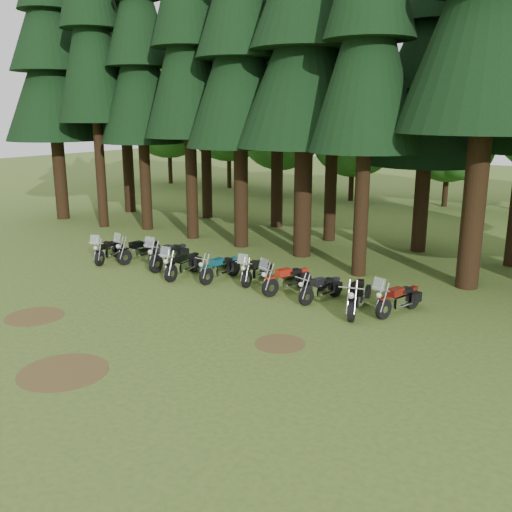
# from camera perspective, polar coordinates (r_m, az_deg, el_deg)

# --- Properties ---
(ground) EXTENTS (120.00, 120.00, 0.00)m
(ground) POSITION_cam_1_polar(r_m,az_deg,el_deg) (18.21, -10.62, -6.01)
(ground) COLOR #3F5821
(ground) RESTS_ON ground
(pine_front_0) EXTENTS (5.49, 5.49, 16.17)m
(pine_front_0) POSITION_cam_1_polar(r_m,az_deg,el_deg) (35.64, -19.99, 19.05)
(pine_front_0) COLOR black
(pine_front_0) RESTS_ON ground
(pine_front_2) EXTENTS (4.32, 4.32, 16.22)m
(pine_front_2) POSITION_cam_1_polar(r_m,az_deg,el_deg) (31.15, -11.65, 20.44)
(pine_front_2) COLOR black
(pine_front_2) RESTS_ON ground
(pine_front_3) EXTENTS (4.32, 4.32, 17.57)m
(pine_front_3) POSITION_cam_1_polar(r_m,az_deg,el_deg) (28.67, -6.93, 22.81)
(pine_front_3) COLOR black
(pine_front_3) RESTS_ON ground
(pine_front_4) EXTENTS (4.95, 4.95, 16.33)m
(pine_front_4) POSITION_cam_1_polar(r_m,az_deg,el_deg) (26.59, -1.62, 21.95)
(pine_front_4) COLOR black
(pine_front_4) RESTS_ON ground
(pine_front_5) EXTENTS (5.81, 5.81, 16.72)m
(pine_front_5) POSITION_cam_1_polar(r_m,az_deg,el_deg) (24.91, 5.08, 22.96)
(pine_front_5) COLOR black
(pine_front_5) RESTS_ON ground
(pine_back_0) EXTENTS (5.00, 5.00, 17.21)m
(pine_back_0) POSITION_cam_1_polar(r_m,az_deg,el_deg) (37.09, -13.33, 20.26)
(pine_back_0) COLOR black
(pine_back_0) RESTS_ON ground
(pine_back_1) EXTENTS (4.52, 4.52, 16.22)m
(pine_back_1) POSITION_cam_1_polar(r_m,az_deg,el_deg) (34.14, -5.23, 20.10)
(pine_back_1) COLOR black
(pine_back_1) RESTS_ON ground
(pine_back_2) EXTENTS (4.85, 4.85, 16.30)m
(pine_back_2) POSITION_cam_1_polar(r_m,az_deg,el_deg) (31.36, 2.23, 20.75)
(pine_back_2) COLOR black
(pine_back_2) RESTS_ON ground
(pine_back_3) EXTENTS (4.35, 4.35, 16.20)m
(pine_back_3) POSITION_cam_1_polar(r_m,az_deg,el_deg) (28.13, 7.97, 21.25)
(pine_back_3) COLOR black
(pine_back_3) RESTS_ON ground
(pine_back_4) EXTENTS (4.94, 4.94, 13.78)m
(pine_back_4) POSITION_cam_1_polar(r_m,az_deg,el_deg) (26.60, 17.14, 18.05)
(pine_back_4) COLOR black
(pine_back_4) RESTS_ON ground
(decid_0) EXTENTS (8.00, 7.78, 10.00)m
(decid_0) POSITION_cam_1_polar(r_m,az_deg,el_deg) (50.63, -8.65, 13.79)
(decid_0) COLOR black
(decid_0) RESTS_ON ground
(decid_1) EXTENTS (7.91, 7.69, 9.88)m
(decid_1) POSITION_cam_1_polar(r_m,az_deg,el_deg) (47.11, -2.58, 13.82)
(decid_1) COLOR black
(decid_1) RESTS_ON ground
(decid_2) EXTENTS (6.72, 6.53, 8.40)m
(decid_2) POSITION_cam_1_polar(r_m,az_deg,el_deg) (43.19, 2.68, 12.61)
(decid_2) COLOR black
(decid_2) RESTS_ON ground
(decid_3) EXTENTS (6.12, 5.95, 7.65)m
(decid_3) POSITION_cam_1_polar(r_m,az_deg,el_deg) (40.83, 9.94, 11.69)
(decid_3) COLOR black
(decid_3) RESTS_ON ground
(decid_4) EXTENTS (5.93, 5.76, 7.41)m
(decid_4) POSITION_cam_1_polar(r_m,az_deg,el_deg) (39.80, 19.08, 10.87)
(decid_4) COLOR black
(decid_4) RESTS_ON ground
(dirt_patch_0) EXTENTS (1.80, 1.80, 0.01)m
(dirt_patch_0) POSITION_cam_1_polar(r_m,az_deg,el_deg) (19.23, -21.27, -5.65)
(dirt_patch_0) COLOR #4C3D1E
(dirt_patch_0) RESTS_ON ground
(dirt_patch_1) EXTENTS (1.40, 1.40, 0.01)m
(dirt_patch_1) POSITION_cam_1_polar(r_m,az_deg,el_deg) (15.94, 2.42, -8.75)
(dirt_patch_1) COLOR #4C3D1E
(dirt_patch_1) RESTS_ON ground
(dirt_patch_2) EXTENTS (2.20, 2.20, 0.01)m
(dirt_patch_2) POSITION_cam_1_polar(r_m,az_deg,el_deg) (15.11, -18.72, -10.91)
(dirt_patch_2) COLOR #4C3D1E
(dirt_patch_2) RESTS_ON ground
(motorcycle_0) EXTENTS (1.01, 2.13, 1.37)m
(motorcycle_0) POSITION_cam_1_polar(r_m,az_deg,el_deg) (25.03, -14.58, 0.49)
(motorcycle_0) COLOR black
(motorcycle_0) RESTS_ON ground
(motorcycle_1) EXTENTS (0.67, 2.24, 1.41)m
(motorcycle_1) POSITION_cam_1_polar(r_m,az_deg,el_deg) (24.70, -11.56, 0.51)
(motorcycle_1) COLOR black
(motorcycle_1) RESTS_ON ground
(motorcycle_2) EXTENTS (0.49, 2.42, 1.52)m
(motorcycle_2) POSITION_cam_1_polar(r_m,az_deg,el_deg) (23.47, -8.70, 0.01)
(motorcycle_2) COLOR black
(motorcycle_2) RESTS_ON ground
(motorcycle_3) EXTENTS (0.53, 2.27, 1.43)m
(motorcycle_3) POSITION_cam_1_polar(r_m,az_deg,el_deg) (22.16, -7.33, -0.89)
(motorcycle_3) COLOR black
(motorcycle_3) RESTS_ON ground
(motorcycle_4) EXTENTS (0.37, 2.15, 0.87)m
(motorcycle_4) POSITION_cam_1_polar(r_m,az_deg,el_deg) (21.61, -3.59, -1.28)
(motorcycle_4) COLOR black
(motorcycle_4) RESTS_ON ground
(motorcycle_5) EXTENTS (0.52, 2.10, 1.32)m
(motorcycle_5) POSITION_cam_1_polar(r_m,az_deg,el_deg) (21.27, -0.04, -1.52)
(motorcycle_5) COLOR black
(motorcycle_5) RESTS_ON ground
(motorcycle_6) EXTENTS (0.99, 2.19, 1.40)m
(motorcycle_6) POSITION_cam_1_polar(r_m,az_deg,el_deg) (20.11, 3.13, -2.39)
(motorcycle_6) COLOR black
(motorcycle_6) RESTS_ON ground
(motorcycle_7) EXTENTS (0.67, 1.96, 0.82)m
(motorcycle_7) POSITION_cam_1_polar(r_m,az_deg,el_deg) (19.36, 6.54, -3.30)
(motorcycle_7) COLOR black
(motorcycle_7) RESTS_ON ground
(motorcycle_8) EXTENTS (0.81, 2.36, 0.98)m
(motorcycle_8) POSITION_cam_1_polar(r_m,az_deg,el_deg) (18.40, 9.99, -4.11)
(motorcycle_8) COLOR black
(motorcycle_8) RESTS_ON ground
(motorcycle_9) EXTENTS (0.85, 2.17, 1.38)m
(motorcycle_9) POSITION_cam_1_polar(r_m,az_deg,el_deg) (18.58, 14.06, -4.27)
(motorcycle_9) COLOR black
(motorcycle_9) RESTS_ON ground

